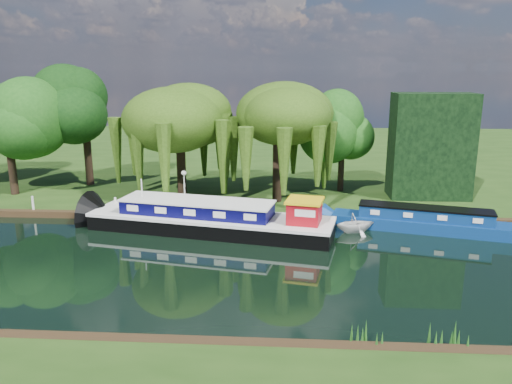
{
  "coord_description": "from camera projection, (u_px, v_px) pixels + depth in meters",
  "views": [
    {
      "loc": [
        8.01,
        -24.7,
        10.3
      ],
      "look_at": [
        6.11,
        5.21,
        2.8
      ],
      "focal_mm": 35.0,
      "sensor_mm": 36.0,
      "label": 1
    }
  ],
  "objects": [
    {
      "name": "conifer_hedge",
      "position": [
        431.0,
        146.0,
        38.21
      ],
      "size": [
        6.0,
        3.0,
        8.0
      ],
      "primitive_type": "cube",
      "color": "black",
      "rests_on": "far_bank"
    },
    {
      "name": "reeds_near",
      "position": [
        255.0,
        330.0,
        19.01
      ],
      "size": [
        33.7,
        1.5,
        1.1
      ],
      "color": "#184913",
      "rests_on": "ground"
    },
    {
      "name": "dutch_barge",
      "position": [
        212.0,
        219.0,
        32.0
      ],
      "size": [
        16.19,
        6.54,
        3.34
      ],
      "rotation": [
        0.0,
        0.0,
        -0.19
      ],
      "color": "black",
      "rests_on": "ground"
    },
    {
      "name": "tree_far_left",
      "position": [
        6.0,
        118.0,
        38.52
      ],
      "size": [
        5.48,
        5.48,
        8.84
      ],
      "color": "black",
      "rests_on": "far_bank"
    },
    {
      "name": "lamppost",
      "position": [
        184.0,
        178.0,
        36.45
      ],
      "size": [
        0.36,
        0.36,
        2.56
      ],
      "color": "silver",
      "rests_on": "far_bank"
    },
    {
      "name": "tree_far_mid",
      "position": [
        84.0,
        110.0,
        41.69
      ],
      "size": [
        5.65,
        5.65,
        9.24
      ],
      "color": "black",
      "rests_on": "far_bank"
    },
    {
      "name": "narrowboat",
      "position": [
        424.0,
        222.0,
        32.25
      ],
      "size": [
        11.87,
        4.72,
        1.71
      ],
      "rotation": [
        0.0,
        0.0,
        -0.24
      ],
      "color": "navy",
      "rests_on": "ground"
    },
    {
      "name": "white_cruiser",
      "position": [
        354.0,
        232.0,
        32.09
      ],
      "size": [
        3.16,
        2.92,
        1.38
      ],
      "primitive_type": "imported",
      "rotation": [
        0.0,
        0.0,
        1.86
      ],
      "color": "silver",
      "rests_on": "ground"
    },
    {
      "name": "ground",
      "position": [
        137.0,
        264.0,
        26.91
      ],
      "size": [
        120.0,
        120.0,
        0.0
      ],
      "primitive_type": "plane",
      "color": "black"
    },
    {
      "name": "willow_left",
      "position": [
        180.0,
        120.0,
        37.95
      ],
      "size": [
        6.84,
        6.84,
        8.19
      ],
      "color": "black",
      "rests_on": "far_bank"
    },
    {
      "name": "mooring_posts",
      "position": [
        165.0,
        205.0,
        34.84
      ],
      "size": [
        19.16,
        0.16,
        1.0
      ],
      "color": "silver",
      "rests_on": "far_bank"
    },
    {
      "name": "tree_far_right",
      "position": [
        343.0,
        132.0,
        39.88
      ],
      "size": [
        4.3,
        4.3,
        7.04
      ],
      "color": "black",
      "rests_on": "far_bank"
    },
    {
      "name": "far_bank",
      "position": [
        220.0,
        154.0,
        59.77
      ],
      "size": [
        120.0,
        52.0,
        0.45
      ],
      "primitive_type": "cube",
      "color": "#19360E",
      "rests_on": "ground"
    },
    {
      "name": "willow_right",
      "position": [
        278.0,
        124.0,
        36.47
      ],
      "size": [
        6.56,
        6.56,
        7.98
      ],
      "color": "black",
      "rests_on": "far_bank"
    }
  ]
}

